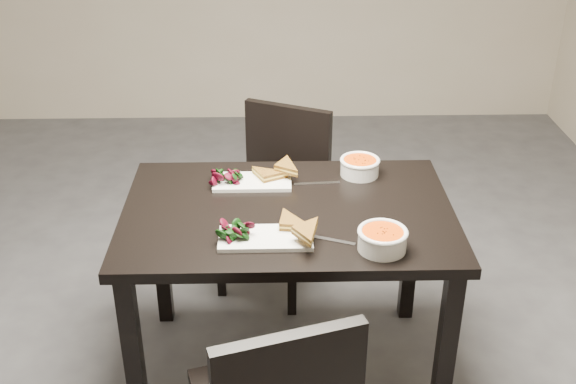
# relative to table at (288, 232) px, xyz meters

# --- Properties ---
(ground) EXTENTS (5.00, 5.00, 0.00)m
(ground) POSITION_rel_table_xyz_m (-0.45, 0.25, -0.65)
(ground) COLOR #47474C
(ground) RESTS_ON ground
(table) EXTENTS (1.20, 0.80, 0.75)m
(table) POSITION_rel_table_xyz_m (0.00, 0.00, 0.00)
(table) COLOR black
(table) RESTS_ON ground
(chair_far) EXTENTS (0.56, 0.56, 0.85)m
(chair_far) POSITION_rel_table_xyz_m (-0.03, 0.67, -0.17)
(chair_far) COLOR black
(chair_far) RESTS_ON ground
(plate_near) EXTENTS (0.32, 0.16, 0.02)m
(plate_near) POSITION_rel_table_xyz_m (-0.08, -0.21, 0.11)
(plate_near) COLOR white
(plate_near) RESTS_ON table
(sandwich_near) EXTENTS (0.17, 0.14, 0.05)m
(sandwich_near) POSITION_rel_table_xyz_m (-0.01, -0.19, 0.14)
(sandwich_near) COLOR olive
(sandwich_near) RESTS_ON plate_near
(salad_near) EXTENTS (0.10, 0.09, 0.04)m
(salad_near) POSITION_rel_table_xyz_m (-0.18, -0.21, 0.14)
(salad_near) COLOR black
(salad_near) RESTS_ON plate_near
(soup_bowl_near) EXTENTS (0.17, 0.17, 0.07)m
(soup_bowl_near) POSITION_rel_table_xyz_m (0.30, -0.28, 0.14)
(soup_bowl_near) COLOR white
(soup_bowl_near) RESTS_ON table
(cutlery_near) EXTENTS (0.17, 0.08, 0.00)m
(cutlery_near) POSITION_rel_table_xyz_m (0.13, -0.22, 0.10)
(cutlery_near) COLOR silver
(cutlery_near) RESTS_ON table
(plate_far) EXTENTS (0.30, 0.15, 0.02)m
(plate_far) POSITION_rel_table_xyz_m (-0.13, 0.20, 0.11)
(plate_far) COLOR white
(plate_far) RESTS_ON table
(sandwich_far) EXTENTS (0.18, 0.17, 0.05)m
(sandwich_far) POSITION_rel_table_xyz_m (-0.07, 0.19, 0.14)
(sandwich_far) COLOR olive
(sandwich_far) RESTS_ON plate_far
(salad_far) EXTENTS (0.09, 0.08, 0.04)m
(salad_far) POSITION_rel_table_xyz_m (-0.23, 0.20, 0.13)
(salad_far) COLOR black
(salad_far) RESTS_ON plate_far
(soup_bowl_far) EXTENTS (0.16, 0.16, 0.07)m
(soup_bowl_far) POSITION_rel_table_xyz_m (0.29, 0.27, 0.14)
(soup_bowl_far) COLOR white
(soup_bowl_far) RESTS_ON table
(cutlery_far) EXTENTS (0.18, 0.03, 0.00)m
(cutlery_far) POSITION_rel_table_xyz_m (0.12, 0.20, 0.10)
(cutlery_far) COLOR silver
(cutlery_far) RESTS_ON table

